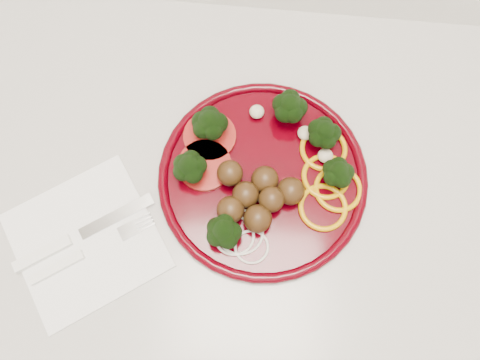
# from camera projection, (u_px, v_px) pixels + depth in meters

# --- Properties ---
(counter) EXTENTS (2.40, 0.60, 0.90)m
(counter) POSITION_uv_depth(u_px,v_px,m) (280.00, 251.00, 1.06)
(counter) COLOR silver
(counter) RESTS_ON ground
(plate) EXTENTS (0.28, 0.28, 0.06)m
(plate) POSITION_uv_depth(u_px,v_px,m) (263.00, 175.00, 0.63)
(plate) COLOR #3E0007
(plate) RESTS_ON counter
(napkin) EXTENTS (0.25, 0.25, 0.00)m
(napkin) POSITION_uv_depth(u_px,v_px,m) (86.00, 241.00, 0.61)
(napkin) COLOR white
(napkin) RESTS_ON counter
(knife) EXTENTS (0.17, 0.12, 0.01)m
(knife) POSITION_uv_depth(u_px,v_px,m) (66.00, 242.00, 0.61)
(knife) COLOR silver
(knife) RESTS_ON napkin
(fork) EXTENTS (0.15, 0.11, 0.01)m
(fork) POSITION_uv_depth(u_px,v_px,m) (72.00, 260.00, 0.60)
(fork) COLOR white
(fork) RESTS_ON napkin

